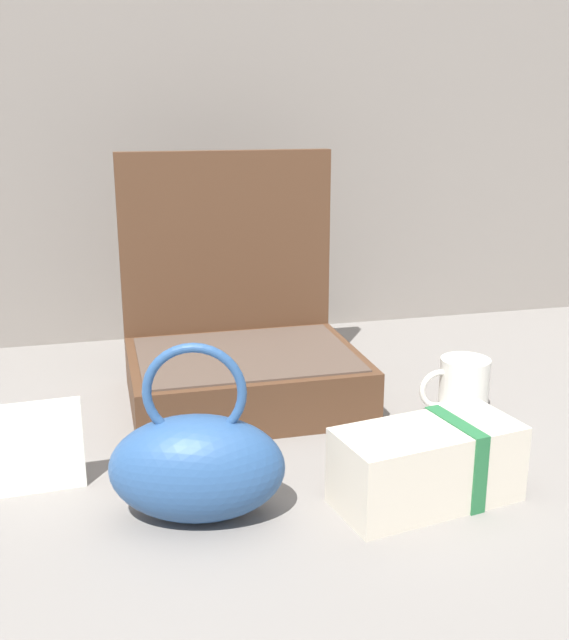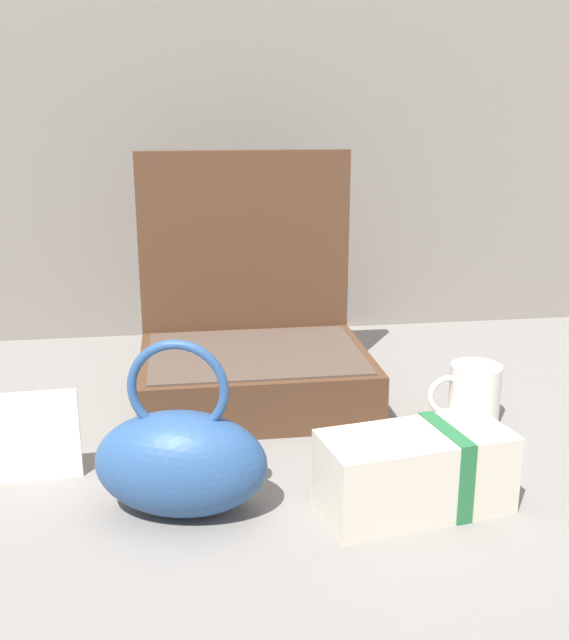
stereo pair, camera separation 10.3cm
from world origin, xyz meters
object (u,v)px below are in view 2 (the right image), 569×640
object	(u,v)px
cream_toiletry_bag	(417,471)
coffee_mug	(473,394)
info_card_left	(33,437)
open_suitcase	(252,345)
teal_pouch_handbag	(181,460)

from	to	relation	value
cream_toiletry_bag	coffee_mug	world-z (taller)	cream_toiletry_bag
cream_toiletry_bag	info_card_left	bearing A→B (deg)	163.41
open_suitcase	teal_pouch_handbag	world-z (taller)	open_suitcase
info_card_left	cream_toiletry_bag	bearing A→B (deg)	-20.07
cream_toiletry_bag	coffee_mug	xyz separation A→B (m)	(0.17, 0.24, -0.00)
cream_toiletry_bag	teal_pouch_handbag	bearing A→B (deg)	173.99
coffee_mug	cream_toiletry_bag	bearing A→B (deg)	-125.05
info_card_left	coffee_mug	bearing A→B (deg)	5.16
cream_toiletry_bag	open_suitcase	bearing A→B (deg)	111.49
open_suitcase	cream_toiletry_bag	bearing A→B (deg)	-68.51
open_suitcase	cream_toiletry_bag	world-z (taller)	open_suitcase
cream_toiletry_bag	info_card_left	distance (m)	0.49
teal_pouch_handbag	cream_toiletry_bag	world-z (taller)	teal_pouch_handbag
teal_pouch_handbag	coffee_mug	xyz separation A→B (m)	(0.45, 0.21, -0.02)
open_suitcase	coffee_mug	distance (m)	0.37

